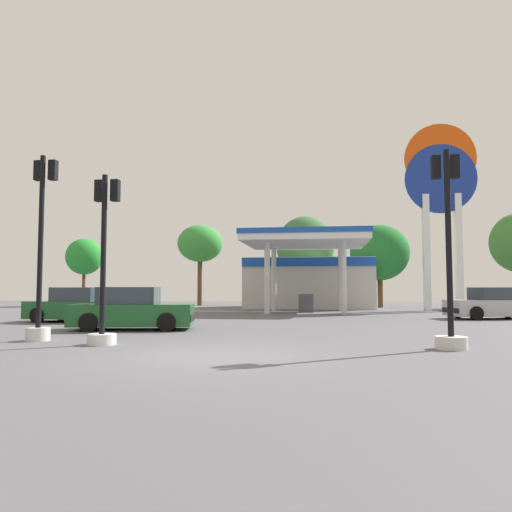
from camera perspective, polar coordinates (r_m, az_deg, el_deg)
name	(u,v)px	position (r m, az deg, el deg)	size (l,w,h in m)	color
ground_plane	(211,355)	(10.86, -5.25, -11.35)	(90.00, 90.00, 0.00)	#56565B
gas_station	(309,277)	(35.57, 6.09, -2.45)	(9.22, 12.88, 4.75)	beige
station_pole_sign	(441,190)	(34.61, 20.58, 7.10)	(4.55, 0.56, 12.25)	white
car_0	(132,310)	(17.87, -14.08, -6.12)	(4.38, 2.43, 1.48)	black
car_1	(493,305)	(26.06, 25.67, -5.09)	(4.43, 2.61, 1.49)	black
car_2	(77,306)	(22.72, -19.99, -5.48)	(4.28, 2.18, 1.48)	black
traffic_signal_0	(104,281)	(13.34, -17.19, -2.77)	(0.73, 0.73, 4.40)	silver
traffic_signal_1	(41,269)	(14.99, -23.62, -1.39)	(0.65, 0.68, 5.18)	silver
traffic_signal_2	(449,277)	(12.68, 21.41, -2.25)	(0.74, 0.74, 4.80)	silver
tree_0	(84,257)	(43.79, -19.22, -0.09)	(3.04, 3.04, 5.63)	brown
tree_1	(200,244)	(42.79, -6.48, 1.39)	(3.89, 3.89, 6.92)	brown
tree_2	(305,247)	(41.34, 5.71, 1.04)	(4.78, 4.78, 7.47)	brown
tree_3	(380,253)	(38.83, 14.09, 0.36)	(4.48, 4.48, 6.30)	brown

